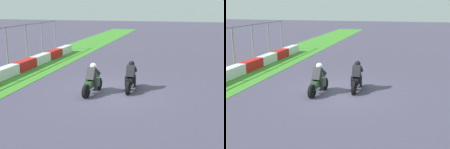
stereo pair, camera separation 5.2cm
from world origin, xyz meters
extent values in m
plane|color=#464157|center=(0.00, 0.00, 0.00)|extent=(120.00, 120.00, 0.00)
cube|color=silver|center=(1.10, 6.80, 0.32)|extent=(2.16, 0.60, 0.64)
cube|color=red|center=(3.30, 6.80, 0.32)|extent=(2.16, 0.60, 0.64)
cube|color=silver|center=(5.50, 6.80, 0.32)|extent=(2.16, 0.60, 0.64)
cube|color=red|center=(7.70, 6.80, 0.32)|extent=(2.16, 0.60, 0.64)
cube|color=silver|center=(9.90, 6.80, 0.32)|extent=(2.16, 0.60, 0.64)
cylinder|color=slate|center=(3.85, 8.40, 1.38)|extent=(0.10, 0.10, 2.75)
cylinder|color=slate|center=(6.42, 8.40, 1.38)|extent=(0.10, 0.10, 2.75)
cylinder|color=slate|center=(8.98, 8.40, 1.38)|extent=(0.10, 0.10, 2.75)
cylinder|color=slate|center=(11.55, 8.40, 1.38)|extent=(0.10, 0.10, 2.75)
cylinder|color=black|center=(1.01, -0.85, 0.32)|extent=(0.64, 0.15, 0.64)
cylinder|color=black|center=(-0.39, -0.84, 0.32)|extent=(0.64, 0.15, 0.64)
cube|color=black|center=(0.31, -0.84, 0.50)|extent=(1.10, 0.33, 0.40)
ellipsoid|color=black|center=(0.41, -0.84, 0.80)|extent=(0.48, 0.30, 0.24)
cube|color=red|center=(-0.20, -0.84, 0.52)|extent=(0.06, 0.16, 0.08)
cylinder|color=#A5A5AD|center=(-0.04, -1.00, 0.37)|extent=(0.42, 0.10, 0.10)
cube|color=black|center=(0.21, -0.84, 1.02)|extent=(0.49, 0.40, 0.66)
sphere|color=black|center=(0.43, -0.85, 1.36)|extent=(0.30, 0.30, 0.30)
cube|color=teal|center=(0.81, -0.85, 0.84)|extent=(0.16, 0.26, 0.23)
cube|color=black|center=(0.19, -0.64, 0.50)|extent=(0.18, 0.14, 0.52)
cube|color=black|center=(0.19, -1.04, 0.50)|extent=(0.18, 0.14, 0.52)
cube|color=black|center=(0.59, -0.67, 1.04)|extent=(0.39, 0.10, 0.31)
cube|color=black|center=(0.59, -1.03, 1.04)|extent=(0.39, 0.10, 0.31)
cylinder|color=black|center=(-0.01, 0.75, 0.32)|extent=(0.65, 0.22, 0.64)
cylinder|color=black|center=(-1.39, 0.94, 0.32)|extent=(0.65, 0.22, 0.64)
cube|color=#2E4C2C|center=(-0.70, 0.84, 0.50)|extent=(1.13, 0.46, 0.40)
ellipsoid|color=#2E4C2C|center=(-0.60, 0.83, 0.80)|extent=(0.52, 0.36, 0.24)
cube|color=red|center=(-1.21, 0.91, 0.52)|extent=(0.08, 0.17, 0.08)
cylinder|color=#A5A5AD|center=(-1.07, 0.73, 0.37)|extent=(0.43, 0.15, 0.10)
cube|color=#272729|center=(-0.80, 0.86, 1.02)|extent=(0.53, 0.46, 0.66)
sphere|color=silver|center=(-0.58, 0.83, 1.36)|extent=(0.34, 0.34, 0.30)
cube|color=#4B635A|center=(-0.20, 0.78, 0.84)|extent=(0.19, 0.28, 0.23)
cube|color=#272729|center=(-0.79, 1.06, 0.50)|extent=(0.20, 0.16, 0.52)
cube|color=#272729|center=(-0.85, 0.66, 0.50)|extent=(0.20, 0.16, 0.52)
cube|color=#272729|center=(-0.40, 0.99, 1.04)|extent=(0.39, 0.15, 0.31)
cube|color=#272729|center=(-0.45, 0.63, 1.04)|extent=(0.39, 0.15, 0.31)
camera|label=1|loc=(-13.60, -3.34, 4.25)|focal=46.85mm
camera|label=2|loc=(-13.58, -3.39, 4.25)|focal=46.85mm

